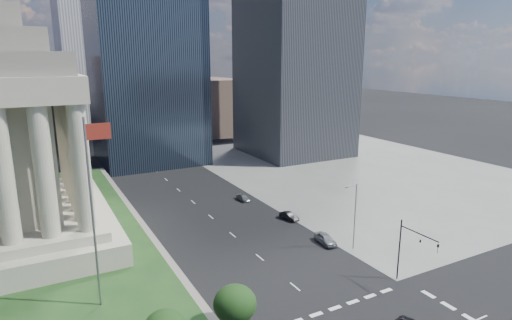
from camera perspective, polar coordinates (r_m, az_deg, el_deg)
ground at (r=125.45m, az=-15.31°, el=0.36°), size 500.00×500.00×0.00m
sidewalk_ne at (r=111.14m, az=13.72°, el=-1.20°), size 68.00×90.00×0.03m
flagpole at (r=46.01m, az=-20.86°, el=-5.50°), size 2.52×0.24×20.00m
midrise_glass at (r=118.06m, az=-14.68°, el=14.30°), size 26.00×26.00×60.00m
building_filler_ne at (r=161.53m, az=-6.87°, el=7.17°), size 20.00×30.00×20.00m
building_filler_nw at (r=150.11m, az=-29.64°, el=6.59°), size 24.00×30.00×28.00m
traffic_signal_ne at (r=55.92m, az=20.01°, el=-10.71°), size 0.30×5.74×8.00m
street_lamp_north at (r=63.66m, az=12.96°, el=-6.84°), size 2.13×0.22×10.00m
parked_sedan_near at (r=66.47m, az=9.26°, el=-10.33°), size 2.33×4.67×1.53m
parked_sedan_mid at (r=75.04m, az=4.45°, el=-7.47°), size 3.99×1.93×1.26m
parked_sedan_far at (r=84.48m, az=-1.75°, el=-5.01°), size 3.69×1.50×1.25m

